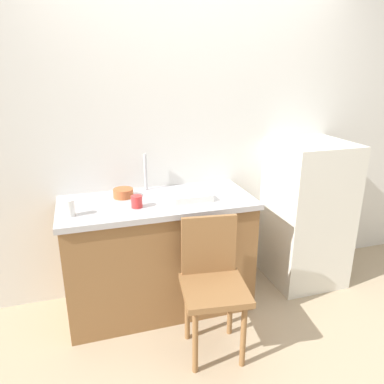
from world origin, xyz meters
name	(u,v)px	position (x,y,z in m)	size (l,w,h in m)	color
ground_plane	(238,349)	(0.00, 0.00, 0.00)	(8.00, 8.00, 0.00)	tan
back_wall	(193,127)	(0.00, 1.00, 1.33)	(4.80, 0.10, 2.66)	silver
cabinet_base	(159,256)	(-0.38, 0.65, 0.42)	(1.35, 0.60, 0.84)	olive
countertop	(157,202)	(-0.38, 0.65, 0.86)	(1.39, 0.64, 0.04)	#B7B7BC
faucet	(145,172)	(-0.42, 0.90, 1.02)	(0.02, 0.02, 0.28)	#B7B7BC
refrigerator	(307,213)	(0.90, 0.66, 0.61)	(0.59, 0.58, 1.22)	silver
chair	(213,280)	(-0.15, 0.09, 0.50)	(0.45, 0.45, 0.89)	olive
dish_tray	(191,196)	(-0.15, 0.58, 0.90)	(0.28, 0.20, 0.05)	white
terracotta_bowl	(123,193)	(-0.61, 0.78, 0.91)	(0.15, 0.15, 0.06)	#B25B33
cup_white	(70,208)	(-0.98, 0.52, 0.93)	(0.06, 0.06, 0.11)	white
cup_red	(137,202)	(-0.55, 0.54, 0.92)	(0.08, 0.08, 0.08)	red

